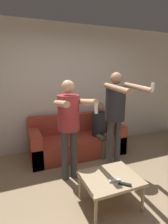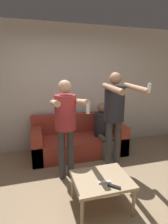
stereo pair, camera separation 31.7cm
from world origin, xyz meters
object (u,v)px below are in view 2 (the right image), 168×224
object	(u,v)px
person_standing_right	(115,111)
person_seated	(103,127)
remote_far	(104,182)
coffee_table	(101,181)
person_standing_left	(66,119)
remote_near	(114,186)
couch	(79,141)

from	to	relation	value
person_standing_right	person_seated	xyz separation A→B (m)	(0.07, 0.68, -0.50)
remote_far	coffee_table	bearing A→B (deg)	88.98
person_standing_left	person_standing_right	size ratio (longest dim) A/B	0.94
coffee_table	remote_far	xyz separation A→B (m)	(-0.00, -0.11, 0.06)
person_standing_right	person_seated	world-z (taller)	person_standing_right
person_standing_left	person_seated	bearing A→B (deg)	37.60
person_standing_left	remote_near	size ratio (longest dim) A/B	11.72
person_seated	remote_far	distance (m)	1.64
person_seated	coffee_table	size ratio (longest dim) A/B	1.53
couch	person_seated	bearing A→B (deg)	-20.48
person_standing_right	remote_near	bearing A→B (deg)	-114.28
person_standing_right	remote_near	size ratio (longest dim) A/B	12.53
person_standing_left	coffee_table	world-z (taller)	person_standing_left
couch	person_standing_left	distance (m)	1.20
person_standing_left	person_standing_right	world-z (taller)	person_standing_right
person_seated	coffee_table	world-z (taller)	person_seated
person_seated	coffee_table	distance (m)	1.55
couch	person_standing_right	bearing A→B (deg)	-64.66
remote_near	couch	bearing A→B (deg)	89.35
couch	remote_near	distance (m)	1.82
person_standing_left	coffee_table	bearing A→B (deg)	-67.29
person_standing_left	coffee_table	size ratio (longest dim) A/B	2.23
couch	person_standing_left	bearing A→B (deg)	-115.36
couch	remote_far	world-z (taller)	couch
person_standing_right	coffee_table	xyz separation A→B (m)	(-0.50, -0.74, -0.73)
couch	coffee_table	world-z (taller)	couch
couch	remote_far	size ratio (longest dim) A/B	12.56
person_standing_left	remote_far	size ratio (longest dim) A/B	10.41
coffee_table	remote_far	size ratio (longest dim) A/B	4.68
remote_near	remote_far	bearing A→B (deg)	126.72
person_standing_left	remote_near	bearing A→B (deg)	-67.89
coffee_table	remote_far	bearing A→B (deg)	-91.02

